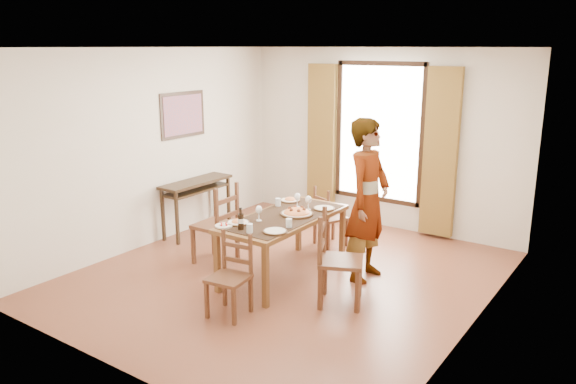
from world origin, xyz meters
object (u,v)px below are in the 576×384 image
Objects in this scene: console_table at (196,188)px; pasta_platter at (297,211)px; dining_table at (284,222)px; man at (368,200)px.

pasta_platter reaches higher than console_table.
console_table is 2.15m from pasta_platter.
pasta_platter is at bearing 51.72° from dining_table.
man is 0.85m from pasta_platter.
console_table is at bearing 163.47° from dining_table.
pasta_platter is (0.10, 0.13, 0.12)m from dining_table.
console_table is 3.00× the size of pasta_platter.
dining_table is 0.92× the size of man.
dining_table is at bearing -16.53° from console_table.
console_table is 0.68× the size of dining_table.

